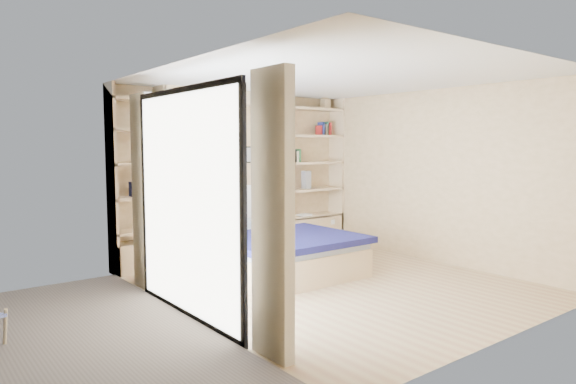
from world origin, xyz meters
TOP-DOWN VIEW (x-y plane):
  - ground at (0.00, 0.00)m, footprint 4.50×4.50m
  - room_shell at (-0.39, 1.52)m, footprint 4.50×4.50m
  - bed at (-0.23, 1.01)m, footprint 1.79×2.35m
  - photo_gallery at (-0.45, 2.22)m, footprint 1.48×0.02m
  - reading_lamps at (-0.30, 2.00)m, footprint 1.92×0.12m
  - shelf_decor at (1.08, 2.07)m, footprint 3.54×0.23m
  - deck at (-3.60, 0.00)m, footprint 3.20×4.00m

SIDE VIEW (x-z plane):
  - ground at x=0.00m, z-range 0.00..0.00m
  - deck at x=-3.60m, z-range -0.03..0.03m
  - bed at x=-0.23m, z-range -0.25..0.82m
  - room_shell at x=-0.39m, z-range -1.17..3.33m
  - reading_lamps at x=-0.30m, z-range 1.03..1.17m
  - photo_gallery at x=-0.45m, z-range 1.19..2.01m
  - shelf_decor at x=1.08m, z-range 0.67..2.70m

